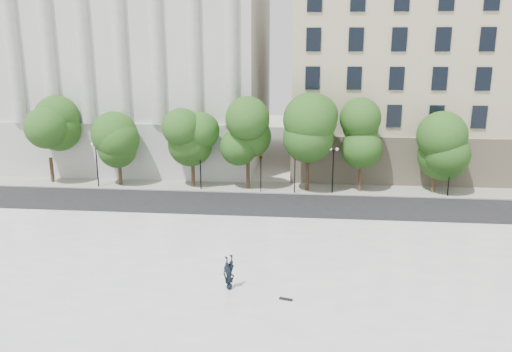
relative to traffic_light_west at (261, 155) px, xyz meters
The scene contains 12 objects.
ground 22.61m from the traffic_light_west, 88.20° to the right, with size 160.00×160.00×0.00m, color beige.
plaza 19.62m from the traffic_light_west, 87.93° to the right, with size 44.00×22.00×0.45m, color white.
street 5.69m from the traffic_light_west, 80.77° to the right, with size 60.00×8.00×0.02m, color black.
far_sidewalk 4.06m from the traffic_light_west, 67.65° to the left, with size 60.00×4.00×0.12m, color #AFACA1.
building_west 24.81m from the traffic_light_west, 135.05° to the left, with size 31.50×27.65×25.60m.
building_east 27.57m from the traffic_light_west, 38.75° to the left, with size 36.00×26.15×23.00m.
traffic_light_west is the anchor object (origin of this frame).
traffic_light_east 3.23m from the traffic_light_west, ahead, with size 0.49×1.76×4.20m.
person_lying 20.98m from the traffic_light_west, 89.84° to the right, with size 0.72×0.47×1.97m, color black.
skateboard 22.18m from the traffic_light_west, 81.47° to the right, with size 0.72×0.19×0.07m, color black.
street_trees 3.55m from the traffic_light_west, 156.91° to the left, with size 42.42×5.01×8.00m.
lamp_posts 0.85m from the traffic_light_west, 43.26° to the left, with size 34.69×0.28×4.55m.
Camera 1 is at (3.32, -23.62, 13.48)m, focal length 35.00 mm.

